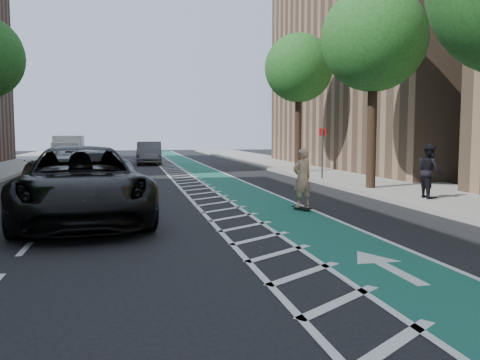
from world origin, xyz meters
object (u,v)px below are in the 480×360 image
object	(u,v)px
skateboarder	(302,178)
suv_far	(94,175)
suv_near	(81,184)
barrel_a	(57,183)

from	to	relation	value
skateboarder	suv_far	xyz separation A→B (m)	(-6.10, 3.87, -0.14)
suv_far	skateboarder	bearing A→B (deg)	-37.66
suv_near	barrel_a	size ratio (longest dim) A/B	7.46
suv_near	barrel_a	distance (m)	6.09
suv_near	suv_far	world-z (taller)	suv_near
skateboarder	suv_near	distance (m)	6.12
skateboarder	barrel_a	world-z (taller)	skateboarder
suv_near	suv_far	size ratio (longest dim) A/B	1.22
skateboarder	barrel_a	xyz separation A→B (m)	(-7.50, 5.37, -0.52)
barrel_a	suv_far	bearing A→B (deg)	-46.97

